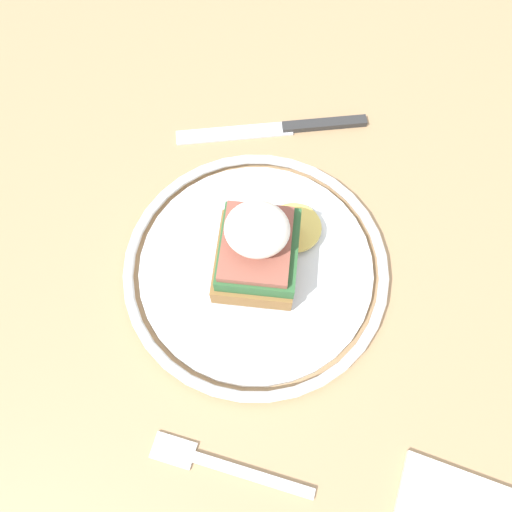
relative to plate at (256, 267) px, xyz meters
name	(u,v)px	position (x,y,z in m)	size (l,w,h in m)	color
ground_plane	(259,400)	(-0.03, -0.01, -0.74)	(6.00, 6.00, 0.00)	#B2ADA3
dining_table	(263,330)	(-0.03, -0.01, -0.11)	(1.16, 0.78, 0.73)	tan
plate	(256,267)	(0.00, 0.00, 0.00)	(0.25, 0.25, 0.02)	silver
sandwich	(258,247)	(0.00, 0.00, 0.04)	(0.11, 0.10, 0.09)	olive
fork	(223,466)	(-0.18, 0.01, -0.01)	(0.04, 0.14, 0.00)	silver
knife	(287,128)	(0.17, -0.02, -0.01)	(0.06, 0.21, 0.01)	#2D2D2D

